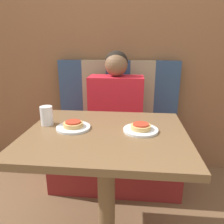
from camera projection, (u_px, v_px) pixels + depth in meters
The scene contains 10 objects.
wall_back at pixel (119, 29), 1.90m from camera, with size 7.00×0.05×2.60m.
booth_seat at pixel (116, 156), 1.92m from camera, with size 1.07×0.54×0.48m.
booth_backrest at pixel (118, 92), 1.98m from camera, with size 1.07×0.07×0.56m.
dining_table at pixel (106, 151), 1.17m from camera, with size 0.84×0.70×0.75m.
person at pixel (116, 96), 1.76m from camera, with size 0.43×0.22×0.66m.
plate_left at pixel (73, 127), 1.18m from camera, with size 0.18×0.18×0.01m.
plate_right at pixel (141, 130), 1.15m from camera, with size 0.18×0.18×0.01m.
pizza_left at pixel (73, 124), 1.18m from camera, with size 0.11×0.11×0.03m.
pizza_right at pixel (141, 126), 1.14m from camera, with size 0.11×0.11×0.03m.
drinking_cup at pixel (47, 116), 1.23m from camera, with size 0.07×0.07×0.11m.
Camera 1 is at (0.14, -1.05, 1.19)m, focal length 35.00 mm.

